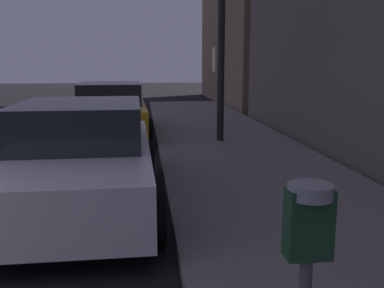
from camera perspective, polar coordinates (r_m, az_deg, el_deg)
name	(u,v)px	position (r m, az deg, el deg)	size (l,w,h in m)	color
parking_meter	(307,256)	(1.95, 14.88, -14.10)	(0.19, 0.19, 1.31)	#59595B
car_white	(81,157)	(5.97, -14.40, -1.67)	(2.10, 4.36, 1.43)	silver
car_yellow_cab	(111,111)	(11.47, -10.64, 4.30)	(2.10, 4.34, 1.43)	gold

